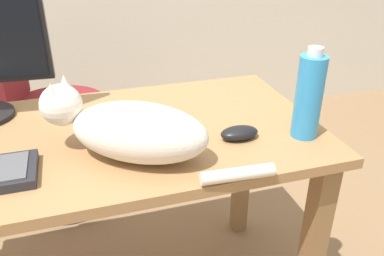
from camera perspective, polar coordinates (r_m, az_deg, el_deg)
name	(u,v)px	position (r m, az deg, el deg)	size (l,w,h in m)	color
desk	(87,170)	(1.23, -14.82, -5.88)	(1.39, 0.66, 0.73)	#9E7247
office_chair	(50,127)	(2.01, -19.69, 0.12)	(0.49, 0.48, 0.93)	black
cat	(130,129)	(1.01, -8.83, -0.14)	(0.53, 0.37, 0.20)	silver
computer_mouse	(239,133)	(1.12, 6.81, -0.70)	(0.11, 0.06, 0.04)	black
water_bottle	(309,96)	(1.14, 16.44, 4.40)	(0.08, 0.08, 0.26)	#2D8CD1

